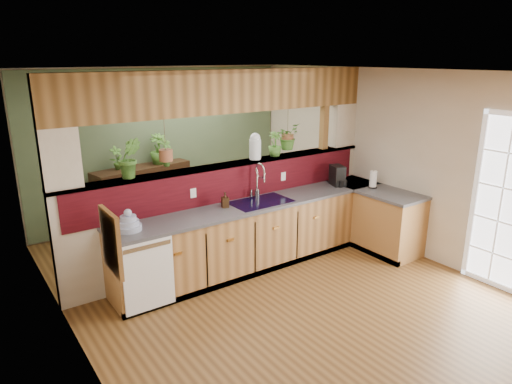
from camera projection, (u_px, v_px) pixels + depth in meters
ground at (291, 298)px, 5.42m from camera, size 4.60×7.00×0.01m
ceiling at (297, 72)px, 4.67m from camera, size 4.60×7.00×0.01m
wall_back at (163, 145)px, 7.79m from camera, size 4.60×0.02×2.60m
wall_left at (80, 240)px, 3.78m from camera, size 0.02×7.00×2.60m
wall_right at (422, 166)px, 6.31m from camera, size 0.02×7.00×2.60m
pass_through_partition at (231, 177)px, 6.15m from camera, size 4.60×0.21×2.60m
pass_through_ledge at (229, 165)px, 6.08m from camera, size 4.60×0.21×0.04m
header_beam at (228, 92)px, 5.81m from camera, size 4.60×0.15×0.55m
sage_backwall at (163, 145)px, 7.77m from camera, size 4.55×0.02×2.55m
countertop at (299, 227)px, 6.43m from camera, size 4.14×1.52×0.90m
dishwasher at (149, 275)px, 4.99m from camera, size 0.58×0.03×0.82m
navy_sink at (261, 207)px, 6.08m from camera, size 0.82×0.50×0.18m
framed_print at (112, 242)px, 3.09m from camera, size 0.04×0.35×0.45m
faucet at (259, 179)px, 6.15m from camera, size 0.22×0.22×0.49m
dish_stack at (129, 224)px, 5.05m from camera, size 0.29×0.29×0.25m
soap_dispenser at (225, 200)px, 5.82m from camera, size 0.11×0.11×0.20m
coffee_maker at (338, 176)px, 6.80m from camera, size 0.16×0.27×0.30m
paper_towel at (373, 180)px, 6.68m from camera, size 0.12×0.12×0.27m
glass_jar at (255, 146)px, 6.26m from camera, size 0.16×0.16×0.36m
ledge_plant_left at (130, 158)px, 5.27m from camera, size 0.32×0.28×0.48m
ledge_plant_right at (275, 144)px, 6.45m from camera, size 0.20×0.20×0.35m
hanging_plant_a at (165, 143)px, 5.48m from camera, size 0.22×0.19×0.51m
hanging_plant_b at (288, 125)px, 6.50m from camera, size 0.41×0.39×0.52m
shelving_console at (144, 198)px, 7.55m from camera, size 1.67×0.71×1.08m
shelf_plant_a at (117, 158)px, 7.12m from camera, size 0.22×0.17×0.38m
shelf_plant_b at (158, 149)px, 7.49m from camera, size 0.30×0.30×0.50m
floor_plant at (253, 203)px, 7.57m from camera, size 0.79×0.70×0.82m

